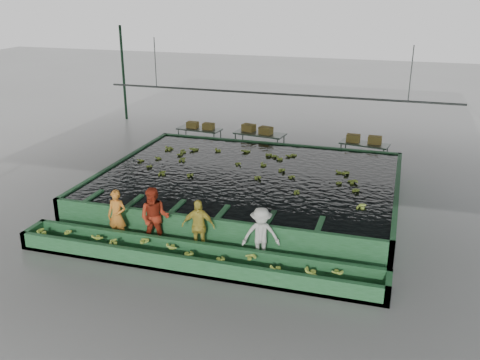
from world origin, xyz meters
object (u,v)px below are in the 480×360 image
(worker_c, at_px, (198,227))
(box_stack_right, at_px, (364,143))
(flotation_tank, at_px, (248,185))
(packing_table_right, at_px, (364,154))
(worker_b, at_px, (155,218))
(packing_table_mid, at_px, (260,144))
(sorting_trough, at_px, (194,258))
(packing_table_left, at_px, (200,138))
(worker_d, at_px, (261,235))
(box_stack_mid, at_px, (257,132))
(box_stack_left, at_px, (201,128))
(worker_a, at_px, (117,216))

(worker_c, height_order, box_stack_right, worker_c)
(flotation_tank, relative_size, packing_table_right, 5.14)
(box_stack_right, bearing_deg, packing_table_right, -61.79)
(worker_b, bearing_deg, worker_c, -11.81)
(worker_b, xyz_separation_m, worker_c, (1.30, 0.00, -0.09))
(packing_table_mid, bearing_deg, sorting_trough, -84.70)
(packing_table_left, bearing_deg, packing_table_mid, -5.48)
(box_stack_right, bearing_deg, packing_table_mid, -178.00)
(worker_d, relative_size, box_stack_right, 1.10)
(packing_table_mid, bearing_deg, box_stack_mid, 159.48)
(packing_table_left, distance_m, box_stack_left, 0.46)
(worker_a, xyz_separation_m, worker_b, (1.18, 0.00, 0.10))
(packing_table_mid, xyz_separation_m, box_stack_left, (-2.83, 0.28, 0.41))
(worker_b, bearing_deg, flotation_tank, 59.18)
(worker_a, relative_size, packing_table_mid, 0.71)
(packing_table_mid, distance_m, box_stack_mid, 0.51)
(packing_table_right, bearing_deg, worker_d, -101.61)
(flotation_tank, xyz_separation_m, worker_d, (1.59, -4.30, 0.33))
(worker_c, distance_m, box_stack_left, 10.14)
(box_stack_left, bearing_deg, worker_a, -83.41)
(worker_b, relative_size, box_stack_right, 1.24)
(worker_a, xyz_separation_m, box_stack_right, (6.12, 9.37, 0.11))
(box_stack_left, relative_size, box_stack_right, 0.90)
(sorting_trough, xyz_separation_m, worker_d, (1.59, 0.80, 0.53))
(worker_d, xyz_separation_m, box_stack_right, (1.87, 9.37, 0.11))
(packing_table_mid, bearing_deg, flotation_tank, -79.29)
(packing_table_left, height_order, box_stack_left, box_stack_left)
(packing_table_right, height_order, box_stack_left, box_stack_left)
(box_stack_left, bearing_deg, packing_table_right, -1.59)
(worker_c, relative_size, worker_d, 1.01)
(box_stack_right, bearing_deg, box_stack_left, 179.02)
(worker_c, height_order, box_stack_left, worker_c)
(worker_c, distance_m, packing_table_mid, 9.25)
(sorting_trough, relative_size, box_stack_mid, 7.12)
(flotation_tank, height_order, worker_a, worker_a)
(box_stack_right, bearing_deg, box_stack_mid, -178.65)
(worker_a, relative_size, packing_table_right, 0.80)
(packing_table_left, relative_size, box_stack_left, 1.56)
(box_stack_right, bearing_deg, packing_table_left, 179.03)
(worker_a, distance_m, worker_c, 2.48)
(packing_table_left, relative_size, box_stack_right, 1.41)
(sorting_trough, relative_size, worker_a, 6.44)
(worker_d, xyz_separation_m, packing_table_right, (1.91, 9.29, -0.33))
(packing_table_right, bearing_deg, worker_c, -111.61)
(worker_a, distance_m, box_stack_right, 11.19)
(worker_a, bearing_deg, box_stack_right, 55.62)
(box_stack_left, xyz_separation_m, box_stack_mid, (2.70, -0.23, 0.09))
(packing_table_right, height_order, box_stack_right, box_stack_right)
(worker_c, bearing_deg, box_stack_mid, 84.42)
(flotation_tank, relative_size, packing_table_mid, 4.59)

